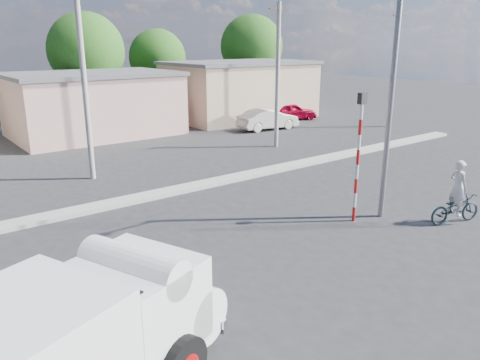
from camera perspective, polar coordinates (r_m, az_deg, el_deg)
ground_plane at (r=13.47m, az=9.88°, el=-9.81°), size 120.00×120.00×0.00m
median at (r=19.31m, az=-7.72°, el=-1.22°), size 40.00×0.80×0.16m
truck at (r=7.99m, az=-21.28°, el=-19.25°), size 6.46×4.25×2.51m
bicycle at (r=17.39m, az=24.74°, el=-3.15°), size 2.08×1.23×1.03m
cyclist at (r=17.26m, az=24.91°, el=-1.80°), size 0.64×0.79×1.89m
car_cream at (r=32.89m, az=3.42°, el=7.42°), size 4.51×2.01×1.44m
car_red at (r=37.29m, az=6.41°, el=8.32°), size 4.13×2.84×1.30m
traffic_pole at (r=15.87m, az=14.27°, el=3.93°), size 0.28×0.18×4.36m
streetlight at (r=16.12m, az=17.86°, el=12.36°), size 2.34×0.22×9.00m
building_row at (r=31.93m, az=-18.95°, el=8.85°), size 37.80×7.30×4.44m
tree_row at (r=38.68m, az=-18.77°, el=14.33°), size 43.62×7.43×8.42m
utility_poles at (r=23.58m, az=-6.10°, el=11.95°), size 35.40×0.24×8.00m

